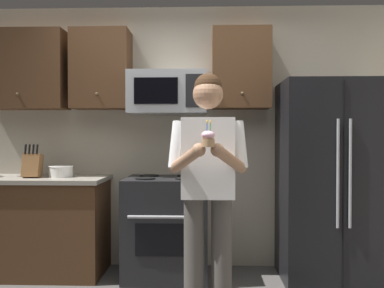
# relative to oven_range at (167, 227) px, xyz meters

# --- Properties ---
(wall_back) EXTENTS (4.40, 0.10, 2.60)m
(wall_back) POSITION_rel_oven_range_xyz_m (0.15, 0.39, 0.84)
(wall_back) COLOR #B7AD99
(wall_back) RESTS_ON ground
(oven_range) EXTENTS (0.76, 0.70, 0.93)m
(oven_range) POSITION_rel_oven_range_xyz_m (0.00, 0.00, 0.00)
(oven_range) COLOR black
(oven_range) RESTS_ON ground
(microwave) EXTENTS (0.74, 0.41, 0.40)m
(microwave) POSITION_rel_oven_range_xyz_m (0.00, 0.12, 1.26)
(microwave) COLOR #9EA0A5
(refrigerator) EXTENTS (0.90, 0.75, 1.80)m
(refrigerator) POSITION_rel_oven_range_xyz_m (1.50, -0.04, 0.44)
(refrigerator) COLOR black
(refrigerator) RESTS_ON ground
(cabinet_row_upper) EXTENTS (2.78, 0.36, 0.76)m
(cabinet_row_upper) POSITION_rel_oven_range_xyz_m (-0.57, 0.17, 1.49)
(cabinet_row_upper) COLOR #4C301C
(counter_left) EXTENTS (1.44, 0.66, 0.92)m
(counter_left) POSITION_rel_oven_range_xyz_m (-1.30, 0.02, 0.00)
(counter_left) COLOR #4C301C
(counter_left) RESTS_ON ground
(knife_block) EXTENTS (0.16, 0.15, 0.32)m
(knife_block) POSITION_rel_oven_range_xyz_m (-1.25, -0.03, 0.57)
(knife_block) COLOR brown
(knife_block) RESTS_ON counter_left
(bowl_large_white) EXTENTS (0.23, 0.23, 0.11)m
(bowl_large_white) POSITION_rel_oven_range_xyz_m (-1.01, 0.04, 0.51)
(bowl_large_white) COLOR white
(bowl_large_white) RESTS_ON counter_left
(person) EXTENTS (0.60, 0.48, 1.76)m
(person) POSITION_rel_oven_range_xyz_m (0.38, -0.88, 0.53)
(person) COLOR #4C4742
(person) RESTS_ON ground
(cupcake) EXTENTS (0.09, 0.09, 0.17)m
(cupcake) POSITION_rel_oven_range_xyz_m (0.38, -1.21, 0.83)
(cupcake) COLOR #A87F56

